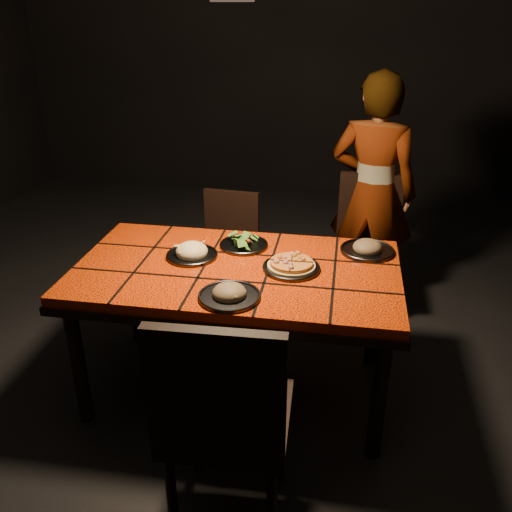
% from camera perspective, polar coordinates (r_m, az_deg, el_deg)
% --- Properties ---
extents(room_shell, '(6.04, 7.04, 3.08)m').
position_cam_1_polar(room_shell, '(2.44, -2.32, 14.79)').
color(room_shell, black).
rests_on(room_shell, ground).
extents(dining_table, '(1.62, 0.92, 0.75)m').
position_cam_1_polar(dining_table, '(2.72, -2.01, -2.61)').
color(dining_table, red).
rests_on(dining_table, ground).
extents(chair_near, '(0.48, 0.48, 1.03)m').
position_cam_1_polar(chair_near, '(2.04, -3.45, -16.45)').
color(chair_near, black).
rests_on(chair_near, ground).
extents(chair_far_left, '(0.40, 0.40, 0.82)m').
position_cam_1_polar(chair_far_left, '(3.59, -2.95, 1.07)').
color(chair_far_left, black).
rests_on(chair_far_left, ground).
extents(chair_far_right, '(0.43, 0.43, 0.92)m').
position_cam_1_polar(chair_far_right, '(3.68, 11.65, 2.16)').
color(chair_far_right, black).
rests_on(chair_far_right, ground).
extents(diner, '(0.65, 0.50, 1.58)m').
position_cam_1_polar(diner, '(3.69, 12.16, 6.53)').
color(diner, brown).
rests_on(diner, ground).
extents(plate_pizza, '(0.28, 0.28, 0.04)m').
position_cam_1_polar(plate_pizza, '(2.66, 3.74, -1.06)').
color(plate_pizza, '#313136').
rests_on(plate_pizza, dining_table).
extents(plate_pasta, '(0.27, 0.27, 0.09)m').
position_cam_1_polar(plate_pasta, '(2.80, -6.77, 0.35)').
color(plate_pasta, '#313136').
rests_on(plate_pasta, dining_table).
extents(plate_salad, '(0.26, 0.26, 0.07)m').
position_cam_1_polar(plate_salad, '(2.89, -1.30, 1.47)').
color(plate_salad, '#313136').
rests_on(plate_salad, dining_table).
extents(plate_mushroom_a, '(0.28, 0.28, 0.09)m').
position_cam_1_polar(plate_mushroom_a, '(2.40, -2.82, -3.93)').
color(plate_mushroom_a, '#313136').
rests_on(plate_mushroom_a, dining_table).
extents(plate_mushroom_b, '(0.28, 0.28, 0.09)m').
position_cam_1_polar(plate_mushroom_b, '(2.89, 11.65, 0.86)').
color(plate_mushroom_b, '#313136').
rests_on(plate_mushroom_b, dining_table).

